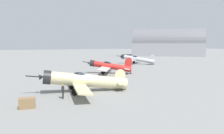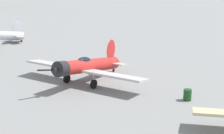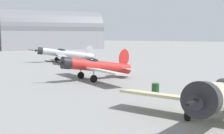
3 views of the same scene
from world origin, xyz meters
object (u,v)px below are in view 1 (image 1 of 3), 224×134
at_px(airplane_foreground, 84,81).
at_px(airplane_far_line, 136,59).
at_px(airplane_mid_apron, 109,66).
at_px(equipment_crate, 27,103).
at_px(ground_crew_mechanic, 63,90).
at_px(fuel_drum, 105,79).

height_order(airplane_foreground, airplane_far_line, airplane_far_line).
bearing_deg(airplane_far_line, airplane_mid_apron, 92.46).
bearing_deg(equipment_crate, ground_crew_mechanic, -147.86).
height_order(airplane_mid_apron, fuel_drum, airplane_mid_apron).
height_order(ground_crew_mechanic, equipment_crate, ground_crew_mechanic).
bearing_deg(ground_crew_mechanic, airplane_foreground, 61.79).
bearing_deg(airplane_mid_apron, fuel_drum, 93.51).
distance_m(airplane_far_line, ground_crew_mechanic, 43.12).
distance_m(equipment_crate, fuel_drum, 16.25).
bearing_deg(equipment_crate, airplane_mid_apron, -128.78).
xyz_separation_m(airplane_far_line, ground_crew_mechanic, (27.03, 33.59, -0.52)).
height_order(airplane_far_line, fuel_drum, airplane_far_line).
relative_size(ground_crew_mechanic, fuel_drum, 1.82).
bearing_deg(fuel_drum, equipment_crate, 42.89).
height_order(airplane_mid_apron, ground_crew_mechanic, airplane_mid_apron).
bearing_deg(airplane_foreground, airplane_far_line, -122.07).
bearing_deg(ground_crew_mechanic, fuel_drum, 68.69).
height_order(equipment_crate, fuel_drum, equipment_crate).
relative_size(airplane_foreground, airplane_far_line, 1.30).
xyz_separation_m(airplane_mid_apron, equipment_crate, (15.80, 19.66, -1.04)).
bearing_deg(fuel_drum, ground_crew_mechanic, 46.88).
bearing_deg(airplane_far_line, airplane_foreground, 97.38).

